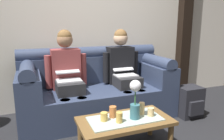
% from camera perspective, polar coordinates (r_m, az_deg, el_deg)
% --- Properties ---
extents(back_wall_patterned, '(6.00, 0.12, 2.90)m').
position_cam_1_polar(back_wall_patterned, '(3.45, -7.05, 14.68)').
color(back_wall_patterned, beige).
rests_on(back_wall_patterned, ground_plane).
extents(timber_pillar, '(0.20, 0.20, 2.90)m').
position_cam_1_polar(timber_pillar, '(4.16, 18.76, 13.69)').
color(timber_pillar, black).
rests_on(timber_pillar, ground_plane).
extents(couch, '(2.07, 0.88, 0.96)m').
position_cam_1_polar(couch, '(3.07, -4.10, -5.26)').
color(couch, '#2D3851').
rests_on(couch, ground_plane).
extents(person_left, '(0.56, 0.67, 1.22)m').
position_cam_1_polar(person_left, '(2.91, -11.80, -0.67)').
color(person_left, '#232326').
rests_on(person_left, ground_plane).
extents(person_right, '(0.56, 0.67, 1.22)m').
position_cam_1_polar(person_right, '(3.13, 2.91, 0.48)').
color(person_right, '#232326').
rests_on(person_right, ground_plane).
extents(coffee_table, '(0.94, 0.49, 0.36)m').
position_cam_1_polar(coffee_table, '(2.24, 3.46, -13.97)').
color(coffee_table, brown).
rests_on(coffee_table, ground_plane).
extents(flower_vase, '(0.11, 0.11, 0.40)m').
position_cam_1_polar(flower_vase, '(2.15, 6.17, -7.56)').
color(flower_vase, '#336672').
rests_on(flower_vase, coffee_table).
extents(cup_near_left, '(0.06, 0.06, 0.13)m').
position_cam_1_polar(cup_near_left, '(2.30, 7.90, -10.10)').
color(cup_near_left, '#DBB77A').
rests_on(cup_near_left, coffee_table).
extents(cup_near_right, '(0.07, 0.07, 0.09)m').
position_cam_1_polar(cup_near_right, '(2.15, -2.13, -12.29)').
color(cup_near_right, gold).
rests_on(cup_near_right, coffee_table).
extents(cup_far_center, '(0.07, 0.07, 0.09)m').
position_cam_1_polar(cup_far_center, '(2.28, 10.27, -10.91)').
color(cup_far_center, '#DBB77A').
rests_on(cup_far_center, coffee_table).
extents(cup_far_left, '(0.07, 0.07, 0.11)m').
position_cam_1_polar(cup_far_left, '(2.22, 0.22, -11.07)').
color(cup_far_left, '#B26633').
rests_on(cup_far_left, coffee_table).
extents(cup_far_right, '(0.06, 0.06, 0.10)m').
position_cam_1_polar(cup_far_right, '(2.11, 1.96, -12.47)').
color(cup_far_right, gold).
rests_on(cup_far_right, coffee_table).
extents(backpack_right, '(0.33, 0.31, 0.43)m').
position_cam_1_polar(backpack_right, '(3.25, 19.88, -7.98)').
color(backpack_right, black).
rests_on(backpack_right, ground_plane).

